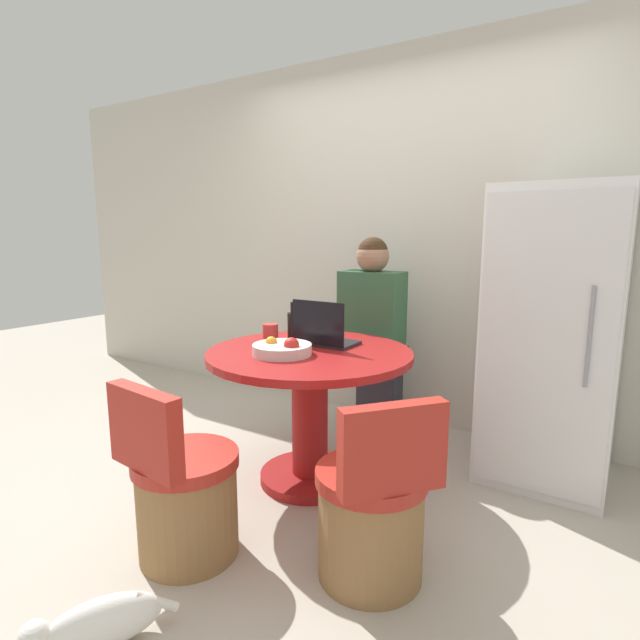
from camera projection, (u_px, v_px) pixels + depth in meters
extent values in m
plane|color=#B2A899|center=(282.00, 501.00, 2.56)|extent=(12.00, 12.00, 0.00)
cube|color=beige|center=(402.00, 241.00, 3.53)|extent=(7.00, 0.06, 2.60)
cube|color=white|center=(554.00, 336.00, 2.73)|extent=(0.65, 0.68, 1.60)
cube|color=silver|center=(543.00, 348.00, 2.44)|extent=(0.62, 0.01, 1.51)
cylinder|color=gray|center=(590.00, 337.00, 2.31)|extent=(0.02, 0.02, 0.48)
cylinder|color=maroon|center=(310.00, 476.00, 2.77)|extent=(0.55, 0.55, 0.05)
cylinder|color=maroon|center=(310.00, 416.00, 2.71)|extent=(0.20, 0.20, 0.65)
cylinder|color=maroon|center=(310.00, 354.00, 2.65)|extent=(1.10, 1.10, 0.04)
cylinder|color=olive|center=(188.00, 510.00, 2.11)|extent=(0.42, 0.42, 0.40)
cylinder|color=#AD281E|center=(185.00, 460.00, 2.07)|extent=(0.44, 0.44, 0.06)
cube|color=#AD281E|center=(145.00, 430.00, 1.91)|extent=(0.40, 0.11, 0.32)
cylinder|color=olive|center=(370.00, 529.00, 1.98)|extent=(0.42, 0.42, 0.40)
cylinder|color=#AD281E|center=(371.00, 476.00, 1.94)|extent=(0.44, 0.44, 0.06)
cube|color=#AD281E|center=(393.00, 449.00, 1.74)|extent=(0.31, 0.35, 0.32)
cube|color=#2D2D38|center=(379.00, 398.00, 3.46)|extent=(0.28, 0.16, 0.45)
cube|color=#2D2D38|center=(376.00, 358.00, 3.36)|extent=(0.32, 0.36, 0.14)
cube|color=#2D5638|center=(371.00, 311.00, 3.23)|extent=(0.40, 0.22, 0.52)
sphere|color=#936B51|center=(372.00, 256.00, 3.17)|extent=(0.21, 0.21, 0.21)
sphere|color=#382314|center=(373.00, 252.00, 3.17)|extent=(0.19, 0.19, 0.19)
cube|color=#232328|center=(328.00, 342.00, 2.80)|extent=(0.32, 0.21, 0.02)
cube|color=black|center=(318.00, 323.00, 2.69)|extent=(0.32, 0.01, 0.24)
cylinder|color=beige|center=(282.00, 349.00, 2.56)|extent=(0.31, 0.31, 0.05)
sphere|color=red|center=(291.00, 345.00, 2.50)|extent=(0.08, 0.08, 0.08)
sphere|color=orange|center=(271.00, 342.00, 2.59)|extent=(0.06, 0.06, 0.06)
cylinder|color=#B2332D|center=(270.00, 333.00, 2.85)|extent=(0.09, 0.09, 0.10)
cylinder|color=black|center=(293.00, 327.00, 2.88)|extent=(0.06, 0.06, 0.16)
cylinder|color=black|center=(293.00, 307.00, 2.86)|extent=(0.02, 0.02, 0.06)
ellipsoid|color=white|center=(105.00, 622.00, 1.66)|extent=(0.30, 0.38, 0.17)
sphere|color=white|center=(34.00, 635.00, 1.56)|extent=(0.09, 0.09, 0.09)
cylinder|color=white|center=(156.00, 601.00, 1.72)|extent=(0.11, 0.15, 0.12)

